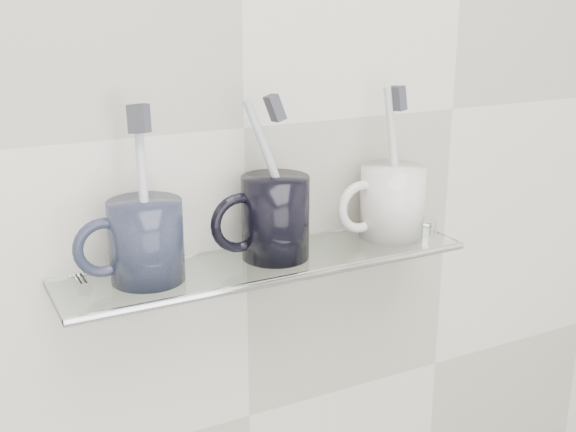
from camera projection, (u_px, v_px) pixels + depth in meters
wall_back at (244, 128)px, 0.87m from camera, size 2.50×0.00×2.50m
shelf_glass at (267, 263)px, 0.87m from camera, size 0.50×0.12×0.01m
shelf_rail at (289, 279)px, 0.82m from camera, size 0.50×0.01×0.01m
bracket_left at (83, 289)px, 0.82m from camera, size 0.02×0.03×0.02m
bracket_right at (389, 235)px, 1.00m from camera, size 0.02×0.03×0.02m
mug_left at (146, 241)px, 0.79m from camera, size 0.08×0.08×0.09m
mug_left_handle at (104, 248)px, 0.77m from camera, size 0.07×0.01×0.07m
toothbrush_left at (143, 193)px, 0.78m from camera, size 0.02×0.05×0.19m
bristles_left at (139, 119)px, 0.75m from camera, size 0.02×0.03×0.03m
mug_center at (275, 217)px, 0.86m from camera, size 0.08×0.08×0.10m
mug_center_handle at (240, 223)px, 0.84m from camera, size 0.07×0.01×0.07m
toothbrush_center at (275, 176)px, 0.84m from camera, size 0.07×0.03×0.18m
bristles_center at (275, 108)px, 0.82m from camera, size 0.02×0.03×0.03m
mug_right at (392, 202)px, 0.93m from camera, size 0.10×0.10×0.09m
mug_right_handle at (361, 207)px, 0.91m from camera, size 0.07×0.01×0.07m
toothbrush_right at (394, 161)px, 0.92m from camera, size 0.03×0.02×0.19m
bristles_right at (397, 98)px, 0.89m from camera, size 0.02×0.03×0.03m
chrome_cap at (422, 225)px, 0.97m from camera, size 0.04×0.04×0.02m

